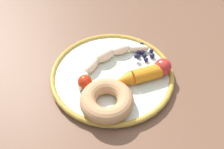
{
  "coord_description": "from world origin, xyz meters",
  "views": [
    {
      "loc": [
        0.46,
        -0.13,
        1.23
      ],
      "look_at": [
        0.03,
        -0.01,
        0.75
      ],
      "focal_mm": 45.32,
      "sensor_mm": 36.0,
      "label": 1
    }
  ],
  "objects_px": {
    "dining_table": "(114,91)",
    "blueberry_pile": "(142,53)",
    "donut": "(107,101)",
    "tomato_near": "(163,67)",
    "carrot_orange": "(138,76)",
    "tomato_mid": "(85,82)",
    "banana": "(107,58)",
    "plate": "(112,75)"
  },
  "relations": [
    {
      "from": "carrot_orange",
      "to": "tomato_near",
      "type": "distance_m",
      "value": 0.06
    },
    {
      "from": "banana",
      "to": "tomato_mid",
      "type": "xyz_separation_m",
      "value": [
        0.06,
        -0.07,
        0.0
      ]
    },
    {
      "from": "carrot_orange",
      "to": "blueberry_pile",
      "type": "distance_m",
      "value": 0.09
    },
    {
      "from": "plate",
      "to": "blueberry_pile",
      "type": "relative_size",
      "value": 4.85
    },
    {
      "from": "dining_table",
      "to": "plate",
      "type": "xyz_separation_m",
      "value": [
        0.03,
        -0.01,
        0.1
      ]
    },
    {
      "from": "carrot_orange",
      "to": "blueberry_pile",
      "type": "height_order",
      "value": "carrot_orange"
    },
    {
      "from": "banana",
      "to": "tomato_near",
      "type": "bearing_deg",
      "value": 59.29
    },
    {
      "from": "plate",
      "to": "carrot_orange",
      "type": "height_order",
      "value": "carrot_orange"
    },
    {
      "from": "banana",
      "to": "carrot_orange",
      "type": "bearing_deg",
      "value": 33.33
    },
    {
      "from": "carrot_orange",
      "to": "tomato_mid",
      "type": "relative_size",
      "value": 3.46
    },
    {
      "from": "donut",
      "to": "tomato_near",
      "type": "height_order",
      "value": "tomato_near"
    },
    {
      "from": "tomato_near",
      "to": "tomato_mid",
      "type": "bearing_deg",
      "value": -91.54
    },
    {
      "from": "banana",
      "to": "donut",
      "type": "distance_m",
      "value": 0.13
    },
    {
      "from": "carrot_orange",
      "to": "tomato_mid",
      "type": "bearing_deg",
      "value": -97.07
    },
    {
      "from": "dining_table",
      "to": "tomato_mid",
      "type": "xyz_separation_m",
      "value": [
        0.05,
        -0.08,
        0.11
      ]
    },
    {
      "from": "plate",
      "to": "banana",
      "type": "height_order",
      "value": "banana"
    },
    {
      "from": "donut",
      "to": "blueberry_pile",
      "type": "relative_size",
      "value": 1.9
    },
    {
      "from": "blueberry_pile",
      "to": "tomato_mid",
      "type": "distance_m",
      "value": 0.17
    },
    {
      "from": "dining_table",
      "to": "blueberry_pile",
      "type": "relative_size",
      "value": 20.19
    },
    {
      "from": "blueberry_pile",
      "to": "tomato_mid",
      "type": "xyz_separation_m",
      "value": [
        0.07,
        -0.16,
        0.01
      ]
    },
    {
      "from": "plate",
      "to": "banana",
      "type": "relative_size",
      "value": 1.42
    },
    {
      "from": "plate",
      "to": "tomato_near",
      "type": "height_order",
      "value": "tomato_near"
    },
    {
      "from": "tomato_mid",
      "to": "tomato_near",
      "type": "bearing_deg",
      "value": 88.46
    },
    {
      "from": "tomato_mid",
      "to": "carrot_orange",
      "type": "bearing_deg",
      "value": 82.93
    },
    {
      "from": "dining_table",
      "to": "carrot_orange",
      "type": "bearing_deg",
      "value": 30.03
    },
    {
      "from": "tomato_near",
      "to": "tomato_mid",
      "type": "height_order",
      "value": "tomato_near"
    },
    {
      "from": "dining_table",
      "to": "tomato_near",
      "type": "bearing_deg",
      "value": 61.59
    },
    {
      "from": "carrot_orange",
      "to": "dining_table",
      "type": "bearing_deg",
      "value": -149.97
    },
    {
      "from": "plate",
      "to": "donut",
      "type": "height_order",
      "value": "donut"
    },
    {
      "from": "plate",
      "to": "tomato_mid",
      "type": "bearing_deg",
      "value": -73.23
    },
    {
      "from": "plate",
      "to": "donut",
      "type": "distance_m",
      "value": 0.09
    },
    {
      "from": "dining_table",
      "to": "tomato_near",
      "type": "height_order",
      "value": "tomato_near"
    },
    {
      "from": "dining_table",
      "to": "plate",
      "type": "distance_m",
      "value": 0.1
    },
    {
      "from": "banana",
      "to": "tomato_near",
      "type": "distance_m",
      "value": 0.13
    },
    {
      "from": "tomato_mid",
      "to": "banana",
      "type": "bearing_deg",
      "value": 133.63
    },
    {
      "from": "donut",
      "to": "tomato_mid",
      "type": "height_order",
      "value": "donut"
    },
    {
      "from": "tomato_near",
      "to": "tomato_mid",
      "type": "distance_m",
      "value": 0.18
    },
    {
      "from": "donut",
      "to": "tomato_near",
      "type": "xyz_separation_m",
      "value": [
        -0.06,
        0.15,
        0.0
      ]
    },
    {
      "from": "banana",
      "to": "donut",
      "type": "height_order",
      "value": "donut"
    },
    {
      "from": "tomato_near",
      "to": "banana",
      "type": "bearing_deg",
      "value": -120.71
    },
    {
      "from": "carrot_orange",
      "to": "donut",
      "type": "distance_m",
      "value": 0.1
    },
    {
      "from": "dining_table",
      "to": "plate",
      "type": "bearing_deg",
      "value": -24.17
    }
  ]
}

